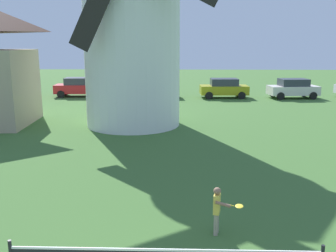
# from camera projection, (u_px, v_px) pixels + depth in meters

# --- Properties ---
(windmill) EXTENTS (8.72, 5.70, 12.66)m
(windmill) POSITION_uv_depth(u_px,v_px,m) (131.00, 8.00, 18.91)
(windmill) COLOR white
(windmill) RESTS_ON ground_plane
(player_far) EXTENTS (0.68, 0.59, 1.14)m
(player_far) POSITION_uv_depth(u_px,v_px,m) (218.00, 208.00, 8.48)
(player_far) COLOR #9E937F
(player_far) RESTS_ON ground_plane
(parked_car_red) EXTENTS (3.96, 2.10, 1.56)m
(parked_car_red) POSITION_uv_depth(u_px,v_px,m) (79.00, 87.00, 30.83)
(parked_car_red) COLOR red
(parked_car_red) RESTS_ON ground_plane
(parked_car_green) EXTENTS (4.60, 2.34, 1.56)m
(parked_car_green) POSITION_uv_depth(u_px,v_px,m) (151.00, 88.00, 30.03)
(parked_car_green) COLOR #1E6638
(parked_car_green) RESTS_ON ground_plane
(parked_car_mustard) EXTENTS (3.86, 2.00, 1.56)m
(parked_car_mustard) POSITION_uv_depth(u_px,v_px,m) (224.00, 88.00, 30.05)
(parked_car_mustard) COLOR #999919
(parked_car_mustard) RESTS_ON ground_plane
(parked_car_cream) EXTENTS (4.03, 2.21, 1.56)m
(parked_car_cream) POSITION_uv_depth(u_px,v_px,m) (293.00, 88.00, 29.81)
(parked_car_cream) COLOR silver
(parked_car_cream) RESTS_ON ground_plane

